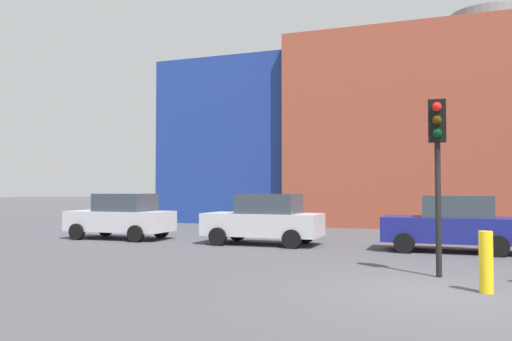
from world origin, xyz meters
name	(u,v)px	position (x,y,z in m)	size (l,w,h in m)	color
ground_plane	(437,292)	(0.00, 0.00, 0.00)	(200.00, 200.00, 0.00)	#47474C
building_backdrop	(489,137)	(2.52, 21.47, 4.76)	(35.19, 13.51, 11.67)	#9E4733
parked_car_0	(121,216)	(-11.15, 6.51, 0.84)	(3.88, 1.91, 1.68)	silver
parked_car_1	(264,219)	(-5.51, 6.51, 0.84)	(3.90, 1.92, 1.69)	silver
parked_car_2	(451,224)	(0.33, 6.51, 0.82)	(3.83, 1.88, 1.66)	navy
traffic_light_island	(437,146)	(0.02, 1.70, 2.75)	(0.36, 0.36, 3.73)	black
bollard_yellow_1	(486,262)	(0.82, 0.24, 0.55)	(0.24, 0.24, 1.09)	yellow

